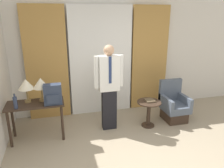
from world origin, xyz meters
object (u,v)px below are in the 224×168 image
at_px(desk, 36,109).
at_px(bottle_near_edge, 15,102).
at_px(person, 109,85).
at_px(armchair, 174,106).
at_px(table_lamp_left, 26,85).
at_px(book, 150,100).
at_px(backpack, 53,95).
at_px(side_table, 149,110).
at_px(table_lamp_right, 41,84).

height_order(desk, bottle_near_edge, bottle_near_edge).
xyz_separation_m(person, armchair, (1.55, 0.02, -0.66)).
xyz_separation_m(desk, bottle_near_edge, (-0.31, -0.17, 0.25)).
xyz_separation_m(table_lamp_left, book, (2.48, -0.15, -0.52)).
height_order(desk, person, person).
xyz_separation_m(bottle_near_edge, armchair, (3.33, 0.23, -0.54)).
bearing_deg(table_lamp_left, person, -1.75).
relative_size(desk, table_lamp_left, 2.31).
bearing_deg(bottle_near_edge, book, 2.26).
height_order(backpack, side_table, backpack).
bearing_deg(armchair, person, -179.27).
height_order(side_table, book, book).
height_order(bottle_near_edge, person, person).
xyz_separation_m(person, side_table, (0.86, -0.13, -0.60)).
relative_size(desk, bottle_near_edge, 3.81).
relative_size(desk, book, 4.79).
bearing_deg(table_lamp_right, backpack, -46.82).
distance_m(table_lamp_right, side_table, 2.31).
distance_m(backpack, armchair, 2.75).
xyz_separation_m(desk, backpack, (0.34, -0.14, 0.32)).
distance_m(desk, book, 2.34).
xyz_separation_m(desk, table_lamp_left, (-0.13, 0.08, 0.49)).
distance_m(desk, backpack, 0.49).
xyz_separation_m(backpack, book, (2.00, 0.07, -0.36)).
bearing_deg(backpack, book, 2.02).
relative_size(desk, armchair, 1.16).
distance_m(table_lamp_left, backpack, 0.55).
height_order(table_lamp_left, book, table_lamp_left).
height_order(table_lamp_left, armchair, table_lamp_left).
height_order(backpack, armchair, backpack).
relative_size(table_lamp_right, book, 2.08).
bearing_deg(armchair, table_lamp_right, 179.43).
distance_m(table_lamp_left, person, 1.60).
relative_size(desk, table_lamp_right, 2.31).
bearing_deg(table_lamp_right, side_table, -4.66).
bearing_deg(table_lamp_right, armchair, -0.57).
bearing_deg(bottle_near_edge, backpack, 2.97).
distance_m(table_lamp_right, book, 2.27).
relative_size(bottle_near_edge, armchair, 0.30).
xyz_separation_m(desk, side_table, (2.32, -0.10, -0.24)).
bearing_deg(person, backpack, -171.28).
distance_m(desk, armchair, 3.03).
distance_m(desk, table_lamp_left, 0.51).
relative_size(desk, side_table, 1.85).
distance_m(backpack, person, 1.14).
bearing_deg(bottle_near_edge, table_lamp_left, 54.83).
relative_size(table_lamp_left, table_lamp_right, 1.00).
height_order(armchair, side_table, armchair).
bearing_deg(person, table_lamp_right, 177.90).
bearing_deg(bottle_near_edge, table_lamp_right, 29.76).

